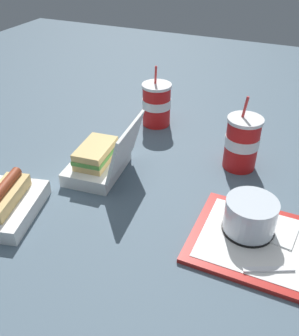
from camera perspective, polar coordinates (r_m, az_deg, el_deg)
name	(u,v)px	position (r m, az deg, el deg)	size (l,w,h in m)	color
ground_plane	(155,194)	(1.03, 0.92, -3.94)	(3.20, 3.20, 0.00)	#4C6070
food_tray	(273,247)	(0.92, 18.25, -11.30)	(0.37, 0.26, 0.01)	red
cake_container	(250,217)	(0.91, 15.07, -7.19)	(0.12, 0.12, 0.09)	black
napkin_stack	(275,229)	(0.95, 18.57, -8.83)	(0.10, 0.10, 0.00)	white
plastic_fork	(269,269)	(0.85, 17.70, -14.49)	(0.11, 0.01, 0.01)	white
clamshell_sandwich_back	(100,160)	(1.10, -7.57, 1.19)	(0.20, 0.22, 0.18)	white
clamshell_hotdog_left	(1,201)	(1.01, -21.73, -4.66)	(0.27, 0.26, 0.17)	white
soda_cup_back	(242,143)	(1.13, 13.91, 3.79)	(0.10, 0.10, 0.22)	red
soda_cup_right	(157,104)	(1.35, 1.08, 9.72)	(0.10, 0.10, 0.21)	red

